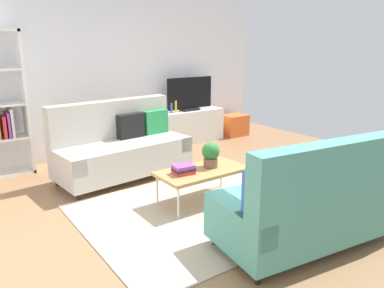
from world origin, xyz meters
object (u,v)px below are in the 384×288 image
at_px(bottle_0, 171,108).
at_px(tv_console, 189,126).
at_px(potted_plant, 211,154).
at_px(table_book_0, 184,172).
at_px(coffee_table, 202,172).
at_px(vase_0, 162,109).
at_px(tv, 190,94).
at_px(storage_trunk, 234,125).
at_px(couch_beige, 122,147).
at_px(bottle_1, 176,107).
at_px(couch_green, 315,202).

bearing_deg(bottle_0, tv_console, 5.21).
height_order(potted_plant, table_book_0, potted_plant).
distance_m(coffee_table, vase_0, 2.73).
relative_size(tv_console, tv, 1.40).
height_order(table_book_0, bottle_0, bottle_0).
relative_size(tv_console, vase_0, 10.03).
bearing_deg(storage_trunk, couch_beige, -162.55).
bearing_deg(tv_console, bottle_1, -173.32).
distance_m(potted_plant, vase_0, 2.65).
xyz_separation_m(couch_beige, coffee_table, (0.39, -1.42, -0.05)).
height_order(tv_console, table_book_0, tv_console).
bearing_deg(storage_trunk, potted_plant, -136.62).
bearing_deg(tv, vase_0, 173.12).
bearing_deg(bottle_1, storage_trunk, -2.38).
bearing_deg(bottle_1, bottle_0, 180.00).
relative_size(coffee_table, vase_0, 7.88).
bearing_deg(vase_0, potted_plant, -108.11).
relative_size(potted_plant, table_book_0, 1.32).
xyz_separation_m(coffee_table, bottle_0, (1.11, 2.44, 0.34)).
bearing_deg(vase_0, table_book_0, -116.09).
height_order(coffee_table, tv, tv).
bearing_deg(couch_beige, potted_plant, 105.37).
xyz_separation_m(potted_plant, bottle_1, (1.06, 2.42, 0.16)).
distance_m(tv, bottle_1, 0.40).
distance_m(couch_green, bottle_1, 3.98).
relative_size(coffee_table, tv, 1.10).
relative_size(couch_green, tv, 2.00).
distance_m(tv, vase_0, 0.63).
bearing_deg(table_book_0, couch_green, -69.21).
height_order(tv_console, vase_0, vase_0).
bearing_deg(couch_green, bottle_0, 85.61).
bearing_deg(tv, bottle_1, -176.65).
height_order(couch_beige, potted_plant, couch_beige).
distance_m(coffee_table, tv, 2.96).
xyz_separation_m(tv_console, vase_0, (-0.58, 0.05, 0.39)).
xyz_separation_m(couch_beige, tv, (1.94, 1.03, 0.51)).
distance_m(vase_0, bottle_1, 0.26).
distance_m(tv, bottle_0, 0.49).
bearing_deg(tv_console, couch_beige, -151.44).
height_order(storage_trunk, vase_0, vase_0).
bearing_deg(bottle_0, couch_beige, -145.91).
bearing_deg(table_book_0, bottle_0, 60.48).
distance_m(table_book_0, bottle_1, 2.86).
bearing_deg(coffee_table, bottle_0, 65.52).
relative_size(couch_beige, coffee_table, 1.79).
xyz_separation_m(couch_beige, potted_plant, (0.54, -1.41, 0.14)).
bearing_deg(tv, couch_beige, -151.90).
xyz_separation_m(potted_plant, table_book_0, (-0.41, -0.00, -0.15)).
relative_size(coffee_table, table_book_0, 4.58).
height_order(coffee_table, table_book_0, table_book_0).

